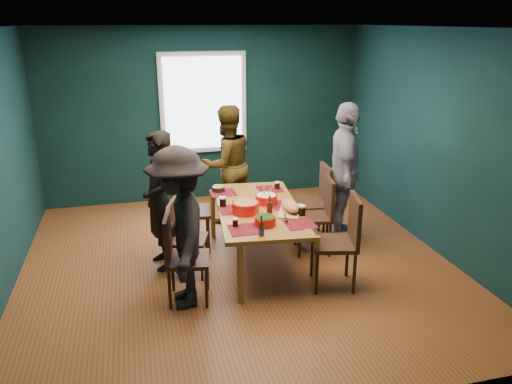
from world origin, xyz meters
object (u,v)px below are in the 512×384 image
Objects in this scene: chair_right_far at (317,196)px; bowl_dumpling at (266,199)px; chair_right_near at (343,235)px; person_back at (227,165)px; cutting_board at (290,207)px; dining_table at (258,213)px; person_far_left at (160,201)px; person_right at (345,173)px; bowl_herbs at (265,220)px; chair_right_mid at (320,210)px; chair_left_mid at (181,232)px; chair_left_far at (183,205)px; chair_left_near at (179,252)px; person_near_left at (180,229)px; bowl_salad at (245,207)px.

chair_right_far reaches higher than bowl_dumpling.
chair_right_near is 0.61× the size of person_back.
dining_table is at bearing 168.41° from cutting_board.
person_far_left is (-2.05, -0.33, 0.23)m from chair_right_far.
person_right is 7.91× the size of bowl_herbs.
person_far_left is at bearing 176.11° from bowl_dumpling.
chair_right_mid is 0.93× the size of chair_right_near.
chair_left_mid is 0.52× the size of person_back.
person_far_left is at bearing 145.74° from chair_left_mid.
chair_left_mid is 1.70m from person_back.
person_right reaches higher than bowl_herbs.
person_far_left reaches higher than cutting_board.
chair_right_near is 0.85m from bowl_herbs.
dining_table is 2.04× the size of chair_right_mid.
chair_left_far is 1.41m from cutting_board.
person_back is at bearing 144.72° from chair_right_far.
person_far_left reaches higher than chair_left_near.
bowl_dumpling is at bearing 43.70° from chair_left_near.
person_back is 1.02× the size of person_near_left.
bowl_dumpling is (0.12, 0.11, 0.12)m from dining_table.
chair_left_near is (-0.08, -0.58, 0.04)m from chair_left_mid.
chair_right_near is 1.08m from bowl_dumpling.
bowl_dumpling reaches higher than chair_left_mid.
chair_left_far is at bearing 168.51° from cutting_board.
person_near_left is at bearing -91.37° from chair_left_far.
dining_table is 2.22× the size of chair_left_mid.
cutting_board is at bearing 39.00° from bowl_herbs.
chair_left_near is at bearing -163.83° from person_near_left.
chair_left_mid is at bearing 42.30° from person_back.
chair_right_mid is 3.66× the size of bowl_dumpling.
chair_left_far is at bearing 152.34° from chair_right_near.
person_near_left is at bearing -168.40° from chair_right_near.
chair_right_far is at bearing 87.89° from person_far_left.
person_right is 5.87× the size of bowl_salad.
person_back is (-0.11, 1.40, 0.20)m from dining_table.
chair_right_near is 0.63× the size of person_far_left.
person_near_left is 0.98m from bowl_salad.
bowl_herbs is at bearing -90.84° from dining_table.
person_back is at bearing 100.10° from bowl_dumpling.
bowl_dumpling is (0.94, -0.49, 0.17)m from chair_left_far.
chair_right_far is 0.47m from person_right.
bowl_herbs is (0.04, -1.93, -0.08)m from person_back.
person_far_left is at bearing 108.15° from chair_left_near.
person_right is at bearing 79.84° from chair_right_near.
chair_right_mid is at bearing -10.48° from chair_left_far.
chair_left_near is 0.52× the size of person_right.
person_near_left reaches higher than chair_right_near.
chair_right_near reaches higher than chair_left_far.
chair_left_far is at bearing 131.00° from bowl_salad.
chair_right_far is 3.22× the size of bowl_salad.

